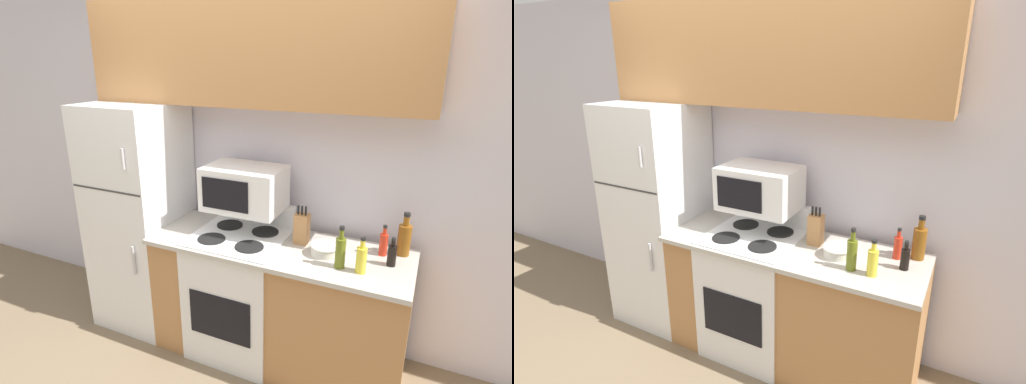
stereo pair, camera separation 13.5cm
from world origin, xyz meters
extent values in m
plane|color=#7F6B51|center=(0.00, 0.00, 0.00)|extent=(12.00, 12.00, 0.00)
cube|color=silver|center=(0.00, 0.68, 1.27)|extent=(8.00, 0.05, 2.55)
cube|color=#B27A47|center=(0.31, 0.29, 0.43)|extent=(1.72, 0.59, 0.87)
cube|color=#BCB7AD|center=(0.31, 0.27, 0.88)|extent=(1.72, 0.63, 0.03)
cube|color=white|center=(-0.86, 0.32, 0.88)|extent=(0.63, 0.64, 1.76)
cube|color=#383838|center=(-0.86, 0.00, 1.20)|extent=(0.61, 0.01, 0.01)
cylinder|color=#B7B7BC|center=(-0.66, -0.01, 1.44)|extent=(0.02, 0.02, 0.14)
cylinder|color=#B7B7BC|center=(-0.66, -0.01, 0.70)|extent=(0.02, 0.02, 0.22)
cube|color=#B27A47|center=(0.00, 0.49, 2.10)|extent=(2.35, 0.32, 0.68)
cube|color=white|center=(0.03, 0.28, 0.45)|extent=(0.63, 0.59, 0.91)
cube|color=black|center=(0.03, -0.02, 0.44)|extent=(0.45, 0.01, 0.33)
cube|color=#2D2D2D|center=(0.03, 0.28, 0.90)|extent=(0.60, 0.56, 0.01)
cube|color=white|center=(0.03, 0.56, 0.99)|extent=(0.60, 0.06, 0.16)
cylinder|color=black|center=(-0.11, 0.15, 0.91)|extent=(0.19, 0.19, 0.01)
cylinder|color=black|center=(0.17, 0.15, 0.91)|extent=(0.19, 0.19, 0.01)
cylinder|color=black|center=(-0.11, 0.41, 0.91)|extent=(0.19, 0.19, 0.01)
cylinder|color=black|center=(0.17, 0.41, 0.91)|extent=(0.19, 0.19, 0.01)
cube|color=white|center=(0.02, 0.38, 1.22)|extent=(0.53, 0.37, 0.30)
cube|color=black|center=(-0.03, 0.19, 1.22)|extent=(0.34, 0.01, 0.21)
cube|color=#B27A47|center=(0.45, 0.37, 1.00)|extent=(0.09, 0.08, 0.20)
cylinder|color=black|center=(0.42, 0.36, 1.13)|extent=(0.01, 0.01, 0.06)
cylinder|color=black|center=(0.45, 0.36, 1.13)|extent=(0.01, 0.01, 0.06)
cylinder|color=black|center=(0.47, 0.36, 1.13)|extent=(0.01, 0.01, 0.06)
cylinder|color=silver|center=(0.63, 0.28, 0.93)|extent=(0.17, 0.17, 0.06)
torus|color=silver|center=(0.63, 0.28, 0.96)|extent=(0.18, 0.18, 0.01)
cylinder|color=black|center=(1.03, 0.30, 0.96)|extent=(0.05, 0.05, 0.13)
cylinder|color=black|center=(1.03, 0.30, 1.04)|extent=(0.02, 0.02, 0.04)
cylinder|color=black|center=(1.03, 0.30, 1.07)|extent=(0.03, 0.03, 0.01)
cylinder|color=brown|center=(1.07, 0.48, 1.00)|extent=(0.08, 0.08, 0.20)
cylinder|color=brown|center=(1.07, 0.48, 1.13)|extent=(0.04, 0.04, 0.06)
cylinder|color=black|center=(1.07, 0.48, 1.17)|extent=(0.04, 0.04, 0.02)
cylinder|color=red|center=(0.96, 0.42, 0.97)|extent=(0.05, 0.05, 0.14)
cylinder|color=red|center=(0.96, 0.42, 1.06)|extent=(0.02, 0.02, 0.04)
cylinder|color=black|center=(0.96, 0.42, 1.09)|extent=(0.02, 0.03, 0.02)
cylinder|color=gold|center=(0.88, 0.15, 0.98)|extent=(0.06, 0.06, 0.15)
cylinder|color=gold|center=(0.88, 0.15, 1.08)|extent=(0.03, 0.03, 0.05)
cylinder|color=black|center=(0.88, 0.15, 1.11)|extent=(0.03, 0.03, 0.02)
cylinder|color=#5B6619|center=(0.75, 0.16, 0.99)|extent=(0.06, 0.06, 0.18)
cylinder|color=#5B6619|center=(0.75, 0.16, 1.11)|extent=(0.03, 0.03, 0.06)
cylinder|color=black|center=(0.75, 0.16, 1.15)|extent=(0.03, 0.03, 0.02)
camera|label=1|loc=(1.18, -1.94, 2.07)|focal=28.00mm
camera|label=2|loc=(1.30, -1.88, 2.07)|focal=28.00mm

